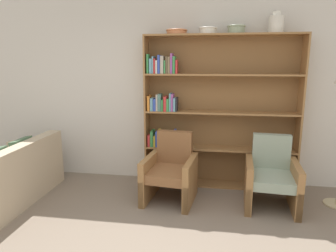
{
  "coord_description": "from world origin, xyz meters",
  "views": [
    {
      "loc": [
        0.39,
        -2.09,
        1.81
      ],
      "look_at": [
        -0.2,
        1.9,
        0.95
      ],
      "focal_mm": 32.0,
      "sensor_mm": 36.0,
      "label": 1
    }
  ],
  "objects_px": {
    "bowl_olive": "(236,29)",
    "bowl_sage": "(208,30)",
    "bowl_copper": "(177,32)",
    "vase_tall": "(276,24)",
    "couch": "(3,182)",
    "bookshelf": "(208,113)",
    "armchair_leather": "(171,171)",
    "armchair_cushioned": "(271,177)"
  },
  "relations": [
    {
      "from": "couch",
      "to": "armchair_cushioned",
      "type": "distance_m",
      "value": 3.45
    },
    {
      "from": "bookshelf",
      "to": "couch",
      "type": "bearing_deg",
      "value": -157.76
    },
    {
      "from": "bowl_sage",
      "to": "vase_tall",
      "type": "bearing_deg",
      "value": 0.0
    },
    {
      "from": "armchair_leather",
      "to": "bowl_sage",
      "type": "bearing_deg",
      "value": -121.0
    },
    {
      "from": "bookshelf",
      "to": "bowl_sage",
      "type": "bearing_deg",
      "value": -136.21
    },
    {
      "from": "couch",
      "to": "armchair_leather",
      "type": "distance_m",
      "value": 2.18
    },
    {
      "from": "bookshelf",
      "to": "couch",
      "type": "relative_size",
      "value": 1.25
    },
    {
      "from": "bowl_sage",
      "to": "bowl_copper",
      "type": "bearing_deg",
      "value": 180.0
    },
    {
      "from": "bookshelf",
      "to": "couch",
      "type": "height_order",
      "value": "bookshelf"
    },
    {
      "from": "bookshelf",
      "to": "vase_tall",
      "type": "xyz_separation_m",
      "value": [
        0.86,
        -0.03,
        1.22
      ]
    },
    {
      "from": "vase_tall",
      "to": "armchair_leather",
      "type": "relative_size",
      "value": 0.31
    },
    {
      "from": "bowl_copper",
      "to": "bowl_sage",
      "type": "xyz_separation_m",
      "value": [
        0.43,
        0.0,
        0.01
      ]
    },
    {
      "from": "bowl_sage",
      "to": "bowl_olive",
      "type": "xyz_separation_m",
      "value": [
        0.38,
        -0.0,
        0.01
      ]
    },
    {
      "from": "couch",
      "to": "armchair_cushioned",
      "type": "relative_size",
      "value": 1.97
    },
    {
      "from": "bookshelf",
      "to": "vase_tall",
      "type": "relative_size",
      "value": 8.04
    },
    {
      "from": "bowl_copper",
      "to": "couch",
      "type": "height_order",
      "value": "bowl_copper"
    },
    {
      "from": "bowl_olive",
      "to": "couch",
      "type": "height_order",
      "value": "bowl_olive"
    },
    {
      "from": "bowl_olive",
      "to": "armchair_leather",
      "type": "distance_m",
      "value": 2.11
    },
    {
      "from": "bowl_sage",
      "to": "bowl_olive",
      "type": "distance_m",
      "value": 0.38
    },
    {
      "from": "couch",
      "to": "armchair_leather",
      "type": "xyz_separation_m",
      "value": [
        2.12,
        0.47,
        0.09
      ]
    },
    {
      "from": "bowl_copper",
      "to": "bowl_sage",
      "type": "height_order",
      "value": "bowl_sage"
    },
    {
      "from": "bowl_olive",
      "to": "bowl_sage",
      "type": "bearing_deg",
      "value": 180.0
    },
    {
      "from": "couch",
      "to": "bookshelf",
      "type": "bearing_deg",
      "value": -67.96
    },
    {
      "from": "bowl_copper",
      "to": "bowl_sage",
      "type": "bearing_deg",
      "value": 0.0
    },
    {
      "from": "vase_tall",
      "to": "armchair_cushioned",
      "type": "bearing_deg",
      "value": -93.14
    },
    {
      "from": "bowl_copper",
      "to": "armchair_cushioned",
      "type": "relative_size",
      "value": 0.34
    },
    {
      "from": "bowl_copper",
      "to": "vase_tall",
      "type": "height_order",
      "value": "vase_tall"
    },
    {
      "from": "bowl_sage",
      "to": "armchair_cushioned",
      "type": "distance_m",
      "value": 2.12
    },
    {
      "from": "armchair_cushioned",
      "to": "bowl_olive",
      "type": "bearing_deg",
      "value": -44.41
    },
    {
      "from": "bookshelf",
      "to": "bowl_sage",
      "type": "distance_m",
      "value": 1.15
    },
    {
      "from": "bowl_sage",
      "to": "bowl_olive",
      "type": "relative_size",
      "value": 0.99
    },
    {
      "from": "armchair_cushioned",
      "to": "bowl_sage",
      "type": "bearing_deg",
      "value": -28.28
    },
    {
      "from": "bowl_sage",
      "to": "vase_tall",
      "type": "xyz_separation_m",
      "value": [
        0.89,
        0.0,
        0.07
      ]
    },
    {
      "from": "bowl_olive",
      "to": "armchair_leather",
      "type": "height_order",
      "value": "bowl_olive"
    },
    {
      "from": "bowl_copper",
      "to": "armchair_leather",
      "type": "relative_size",
      "value": 0.34
    },
    {
      "from": "bowl_copper",
      "to": "couch",
      "type": "bearing_deg",
      "value": -154.15
    },
    {
      "from": "bowl_sage",
      "to": "couch",
      "type": "relative_size",
      "value": 0.14
    },
    {
      "from": "armchair_leather",
      "to": "armchair_cushioned",
      "type": "relative_size",
      "value": 1.0
    },
    {
      "from": "bowl_olive",
      "to": "bowl_copper",
      "type": "bearing_deg",
      "value": 180.0
    },
    {
      "from": "bowl_copper",
      "to": "couch",
      "type": "distance_m",
      "value": 3.05
    },
    {
      "from": "bowl_copper",
      "to": "armchair_cushioned",
      "type": "height_order",
      "value": "bowl_copper"
    },
    {
      "from": "bookshelf",
      "to": "bowl_copper",
      "type": "bearing_deg",
      "value": -176.61
    }
  ]
}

